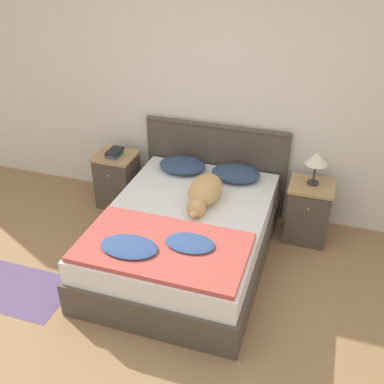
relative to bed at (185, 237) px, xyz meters
name	(u,v)px	position (x,y,z in m)	size (l,w,h in m)	color
ground_plane	(147,345)	(0.05, -1.05, -0.26)	(16.00, 16.00, 0.00)	#997047
wall_back	(224,95)	(0.05, 1.08, 1.01)	(9.00, 0.06, 2.55)	silver
bed	(185,237)	(0.00, 0.00, 0.00)	(1.46, 1.97, 0.54)	#4C4238
headboard	(215,165)	(0.00, 1.01, 0.25)	(1.54, 0.06, 0.99)	#4C4238
nightstand_left	(118,179)	(-1.04, 0.72, 0.04)	(0.43, 0.40, 0.61)	#4C4238
nightstand_right	(308,211)	(1.04, 0.72, 0.04)	(0.43, 0.40, 0.61)	#4C4238
pillow_left	(182,165)	(-0.28, 0.75, 0.33)	(0.49, 0.38, 0.11)	navy
pillow_right	(236,173)	(0.28, 0.75, 0.33)	(0.49, 0.38, 0.11)	navy
quilt	(161,247)	(-0.01, -0.56, 0.30)	(1.34, 0.76, 0.07)	#BC4C42
dog	(204,192)	(0.11, 0.22, 0.38)	(0.30, 0.71, 0.23)	tan
book_stack	(114,153)	(-1.04, 0.70, 0.38)	(0.16, 0.21, 0.07)	#337547
table_lamp	(317,159)	(1.04, 0.74, 0.61)	(0.21, 0.21, 0.33)	#2D2D33
rug	(17,289)	(-1.27, -0.84, -0.26)	(0.91, 0.57, 0.00)	#604C75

